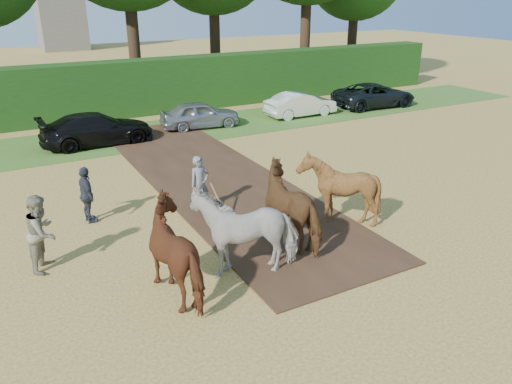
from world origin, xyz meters
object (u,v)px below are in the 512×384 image
spectator_near (42,232)px  plough_team (270,215)px  parked_cars (160,120)px  spectator_far (87,195)px

spectator_near → plough_team: size_ratio=0.27×
parked_cars → spectator_far: bearing=-121.0°
spectator_near → parked_cars: size_ratio=0.05×
plough_team → spectator_near: bearing=159.6°
spectator_far → plough_team: plough_team is taller
spectator_near → plough_team: plough_team is taller
spectator_near → parked_cars: bearing=-3.7°
spectator_far → spectator_near: bearing=139.7°
plough_team → parked_cars: bearing=84.4°
plough_team → parked_cars: plough_team is taller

